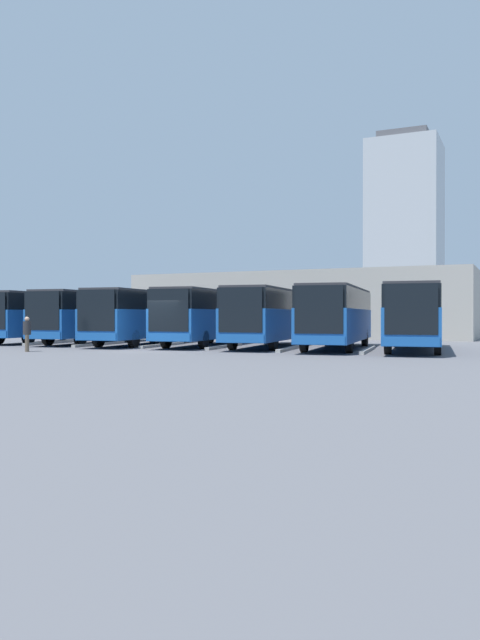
{
  "coord_description": "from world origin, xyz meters",
  "views": [
    {
      "loc": [
        -16.76,
        26.0,
        1.75
      ],
      "look_at": [
        -2.33,
        -5.54,
        1.5
      ],
      "focal_mm": 35.0,
      "sensor_mm": 36.0,
      "label": 1
    }
  ],
  "objects_px": {
    "bus_5": "(95,315)",
    "pedestrian": "(27,333)",
    "bus_0": "(415,315)",
    "bus_3": "(207,315)",
    "bus_1": "(337,315)",
    "bus_6": "(47,315)",
    "bus_4": "(144,315)",
    "bus_2": "(270,315)"
  },
  "relations": [
    {
      "from": "bus_5",
      "to": "bus_6",
      "type": "bearing_deg",
      "value": -8.27
    },
    {
      "from": "pedestrian",
      "to": "bus_0",
      "type": "bearing_deg",
      "value": -106.84
    },
    {
      "from": "bus_3",
      "to": "bus_5",
      "type": "bearing_deg",
      "value": -5.86
    },
    {
      "from": "bus_1",
      "to": "bus_5",
      "type": "bearing_deg",
      "value": -7.97
    },
    {
      "from": "bus_2",
      "to": "pedestrian",
      "type": "xyz_separation_m",
      "value": [
        9.0,
        8.99,
        -0.88
      ]
    },
    {
      "from": "bus_1",
      "to": "bus_3",
      "type": "height_order",
      "value": "same"
    },
    {
      "from": "bus_0",
      "to": "bus_3",
      "type": "distance_m",
      "value": 11.79
    },
    {
      "from": "bus_6",
      "to": "pedestrian",
      "type": "relative_size",
      "value": 6.71
    },
    {
      "from": "bus_6",
      "to": "bus_0",
      "type": "bearing_deg",
      "value": 172.34
    },
    {
      "from": "bus_2",
      "to": "pedestrian",
      "type": "bearing_deg",
      "value": 37.63
    },
    {
      "from": "bus_0",
      "to": "bus_3",
      "type": "xyz_separation_m",
      "value": [
        11.78,
        -0.27,
        0.0
      ]
    },
    {
      "from": "bus_1",
      "to": "bus_0",
      "type": "bearing_deg",
      "value": 174.17
    },
    {
      "from": "bus_2",
      "to": "pedestrian",
      "type": "distance_m",
      "value": 12.75
    },
    {
      "from": "bus_5",
      "to": "bus_2",
      "type": "bearing_deg",
      "value": 173.55
    },
    {
      "from": "bus_5",
      "to": "pedestrian",
      "type": "xyz_separation_m",
      "value": [
        -2.79,
        8.81,
        -0.88
      ]
    },
    {
      "from": "bus_0",
      "to": "bus_4",
      "type": "relative_size",
      "value": 1.0
    },
    {
      "from": "bus_4",
      "to": "bus_0",
      "type": "bearing_deg",
      "value": 173.96
    },
    {
      "from": "bus_0",
      "to": "bus_5",
      "type": "relative_size",
      "value": 1.0
    },
    {
      "from": "bus_0",
      "to": "bus_6",
      "type": "distance_m",
      "value": 23.57
    },
    {
      "from": "bus_0",
      "to": "pedestrian",
      "type": "bearing_deg",
      "value": 20.07
    },
    {
      "from": "bus_5",
      "to": "bus_6",
      "type": "xyz_separation_m",
      "value": [
        3.93,
        -0.06,
        0.0
      ]
    },
    {
      "from": "bus_0",
      "to": "bus_4",
      "type": "bearing_deg",
      "value": -6.04
    },
    {
      "from": "bus_1",
      "to": "pedestrian",
      "type": "distance_m",
      "value": 15.57
    },
    {
      "from": "bus_0",
      "to": "bus_3",
      "type": "relative_size",
      "value": 1.0
    },
    {
      "from": "bus_1",
      "to": "bus_5",
      "type": "distance_m",
      "value": 15.71
    },
    {
      "from": "bus_0",
      "to": "pedestrian",
      "type": "distance_m",
      "value": 19.01
    },
    {
      "from": "bus_4",
      "to": "bus_6",
      "type": "relative_size",
      "value": 1.0
    },
    {
      "from": "bus_1",
      "to": "bus_5",
      "type": "xyz_separation_m",
      "value": [
        15.71,
        -0.17,
        0.0
      ]
    },
    {
      "from": "bus_3",
      "to": "bus_6",
      "type": "relative_size",
      "value": 1.0
    },
    {
      "from": "bus_1",
      "to": "bus_2",
      "type": "bearing_deg",
      "value": -12.5
    },
    {
      "from": "bus_3",
      "to": "pedestrian",
      "type": "height_order",
      "value": "bus_3"
    },
    {
      "from": "bus_5",
      "to": "pedestrian",
      "type": "relative_size",
      "value": 6.71
    },
    {
      "from": "bus_1",
      "to": "bus_6",
      "type": "relative_size",
      "value": 1.0
    },
    {
      "from": "bus_2",
      "to": "bus_0",
      "type": "bearing_deg",
      "value": 170.83
    },
    {
      "from": "bus_2",
      "to": "bus_6",
      "type": "xyz_separation_m",
      "value": [
        15.71,
        0.13,
        0.0
      ]
    },
    {
      "from": "bus_3",
      "to": "bus_1",
      "type": "bearing_deg",
      "value": 169.93
    },
    {
      "from": "bus_5",
      "to": "bus_3",
      "type": "bearing_deg",
      "value": 174.14
    },
    {
      "from": "bus_3",
      "to": "pedestrian",
      "type": "bearing_deg",
      "value": 53.29
    },
    {
      "from": "bus_3",
      "to": "pedestrian",
      "type": "xyz_separation_m",
      "value": [
        5.07,
        9.01,
        -0.88
      ]
    },
    {
      "from": "bus_6",
      "to": "bus_5",
      "type": "bearing_deg",
      "value": 171.73
    },
    {
      "from": "bus_4",
      "to": "pedestrian",
      "type": "height_order",
      "value": "bus_4"
    },
    {
      "from": "bus_4",
      "to": "bus_5",
      "type": "xyz_separation_m",
      "value": [
        3.93,
        -0.42,
        0.0
      ]
    }
  ]
}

